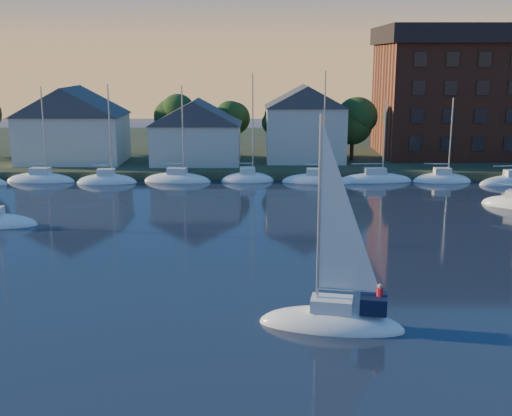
{
  "coord_description": "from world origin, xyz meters",
  "views": [
    {
      "loc": [
        1.76,
        -24.56,
        14.12
      ],
      "look_at": [
        1.68,
        22.0,
        3.23
      ],
      "focal_mm": 45.0,
      "sensor_mm": 36.0,
      "label": 1
    }
  ],
  "objects_px": {
    "clubhouse_west": "(72,124)",
    "condo_block": "(491,91)",
    "clubhouse_centre": "(196,131)",
    "clubhouse_east": "(305,122)",
    "hero_sailboat": "(334,318)"
  },
  "relations": [
    {
      "from": "condo_block",
      "to": "hero_sailboat",
      "type": "distance_m",
      "value": 64.52
    },
    {
      "from": "clubhouse_west",
      "to": "clubhouse_east",
      "type": "xyz_separation_m",
      "value": [
        30.0,
        1.0,
        0.07
      ]
    },
    {
      "from": "clubhouse_west",
      "to": "clubhouse_centre",
      "type": "relative_size",
      "value": 1.18
    },
    {
      "from": "clubhouse_west",
      "to": "condo_block",
      "type": "bearing_deg",
      "value": 7.07
    },
    {
      "from": "clubhouse_east",
      "to": "clubhouse_west",
      "type": "bearing_deg",
      "value": -178.09
    },
    {
      "from": "clubhouse_centre",
      "to": "hero_sailboat",
      "type": "height_order",
      "value": "hero_sailboat"
    },
    {
      "from": "condo_block",
      "to": "hero_sailboat",
      "type": "xyz_separation_m",
      "value": [
        -28.11,
        -57.33,
        -9.25
      ]
    },
    {
      "from": "clubhouse_west",
      "to": "condo_block",
      "type": "xyz_separation_m",
      "value": [
        56.0,
        6.95,
        3.86
      ]
    },
    {
      "from": "clubhouse_centre",
      "to": "condo_block",
      "type": "distance_m",
      "value": 41.05
    },
    {
      "from": "clubhouse_centre",
      "to": "clubhouse_east",
      "type": "height_order",
      "value": "clubhouse_east"
    },
    {
      "from": "clubhouse_west",
      "to": "clubhouse_centre",
      "type": "bearing_deg",
      "value": -3.58
    },
    {
      "from": "clubhouse_centre",
      "to": "clubhouse_east",
      "type": "bearing_deg",
      "value": 8.13
    },
    {
      "from": "clubhouse_east",
      "to": "clubhouse_centre",
      "type": "bearing_deg",
      "value": -171.87
    },
    {
      "from": "clubhouse_west",
      "to": "condo_block",
      "type": "height_order",
      "value": "condo_block"
    },
    {
      "from": "clubhouse_east",
      "to": "hero_sailboat",
      "type": "height_order",
      "value": "hero_sailboat"
    }
  ]
}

